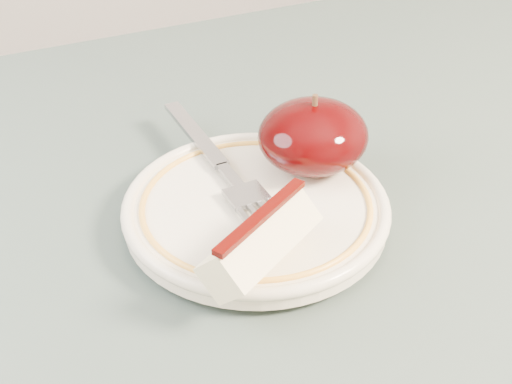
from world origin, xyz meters
name	(u,v)px	position (x,y,z in m)	size (l,w,h in m)	color
plate	(256,208)	(-0.01, 0.09, 0.76)	(0.18, 0.18, 0.02)	beige
apple_half	(313,136)	(0.05, 0.12, 0.79)	(0.08, 0.08, 0.06)	black
apple_wedge	(261,242)	(-0.03, 0.03, 0.79)	(0.09, 0.07, 0.04)	#FEF1BB
fork	(223,167)	(-0.02, 0.14, 0.77)	(0.03, 0.20, 0.00)	#95979D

